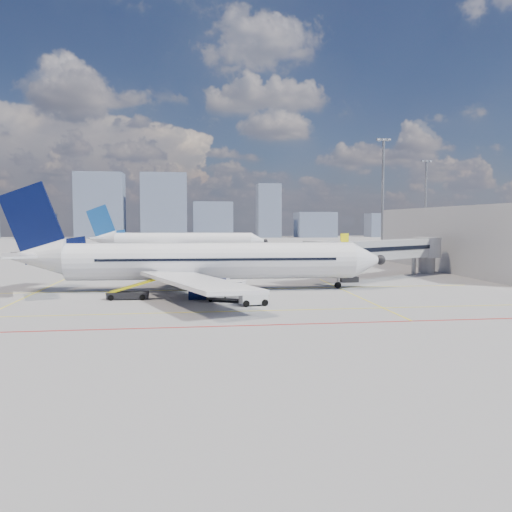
{
  "coord_description": "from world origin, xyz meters",
  "views": [
    {
      "loc": [
        -3.09,
        -48.59,
        7.8
      ],
      "look_at": [
        3.94,
        5.25,
        4.0
      ],
      "focal_mm": 35.0,
      "sensor_mm": 36.0,
      "label": 1
    }
  ],
  "objects_px": {
    "main_aircraft": "(196,262)",
    "cargo_dolly": "(227,290)",
    "belt_loader": "(129,293)",
    "baggage_tug": "(252,297)",
    "second_aircraft": "(176,242)",
    "ramp_worker": "(252,296)"
  },
  "relations": [
    {
      "from": "cargo_dolly",
      "to": "main_aircraft",
      "type": "bearing_deg",
      "value": 130.24
    },
    {
      "from": "cargo_dolly",
      "to": "ramp_worker",
      "type": "distance_m",
      "value": 3.12
    },
    {
      "from": "baggage_tug",
      "to": "belt_loader",
      "type": "height_order",
      "value": "belt_loader"
    },
    {
      "from": "second_aircraft",
      "to": "cargo_dolly",
      "type": "height_order",
      "value": "second_aircraft"
    },
    {
      "from": "main_aircraft",
      "to": "baggage_tug",
      "type": "distance_m",
      "value": 12.34
    },
    {
      "from": "second_aircraft",
      "to": "baggage_tug",
      "type": "height_order",
      "value": "second_aircraft"
    },
    {
      "from": "baggage_tug",
      "to": "ramp_worker",
      "type": "xyz_separation_m",
      "value": [
        0.01,
        0.37,
        0.04
      ]
    },
    {
      "from": "cargo_dolly",
      "to": "second_aircraft",
      "type": "bearing_deg",
      "value": 117.48
    },
    {
      "from": "main_aircraft",
      "to": "baggage_tug",
      "type": "relative_size",
      "value": 16.21
    },
    {
      "from": "main_aircraft",
      "to": "ramp_worker",
      "type": "distance_m",
      "value": 12.0
    },
    {
      "from": "belt_loader",
      "to": "baggage_tug",
      "type": "bearing_deg",
      "value": -21.98
    },
    {
      "from": "baggage_tug",
      "to": "ramp_worker",
      "type": "distance_m",
      "value": 0.38
    },
    {
      "from": "main_aircraft",
      "to": "belt_loader",
      "type": "xyz_separation_m",
      "value": [
        -6.75,
        -5.8,
        -2.61
      ]
    },
    {
      "from": "second_aircraft",
      "to": "cargo_dolly",
      "type": "bearing_deg",
      "value": -77.68
    },
    {
      "from": "baggage_tug",
      "to": "belt_loader",
      "type": "distance_m",
      "value": 12.84
    },
    {
      "from": "baggage_tug",
      "to": "belt_loader",
      "type": "bearing_deg",
      "value": 145.89
    },
    {
      "from": "second_aircraft",
      "to": "ramp_worker",
      "type": "distance_m",
      "value": 67.1
    },
    {
      "from": "main_aircraft",
      "to": "cargo_dolly",
      "type": "distance_m",
      "value": 9.11
    },
    {
      "from": "second_aircraft",
      "to": "belt_loader",
      "type": "distance_m",
      "value": 61.74
    },
    {
      "from": "cargo_dolly",
      "to": "belt_loader",
      "type": "height_order",
      "value": "belt_loader"
    },
    {
      "from": "main_aircraft",
      "to": "second_aircraft",
      "type": "xyz_separation_m",
      "value": [
        -3.86,
        55.82,
        0.0
      ]
    },
    {
      "from": "belt_loader",
      "to": "ramp_worker",
      "type": "relative_size",
      "value": 3.36
    }
  ]
}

